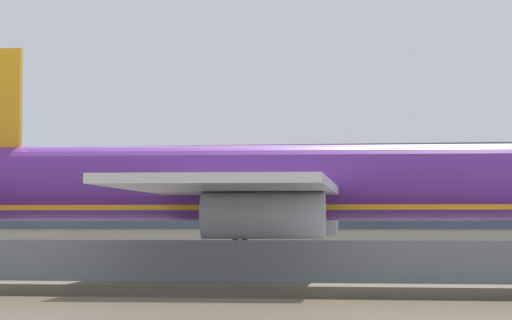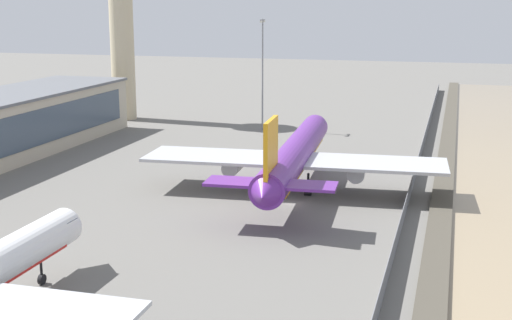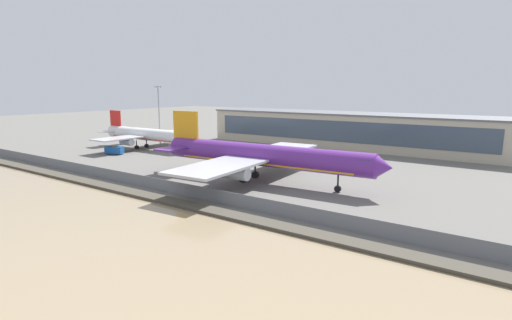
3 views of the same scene
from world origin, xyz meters
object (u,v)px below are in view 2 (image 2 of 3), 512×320
cargo_jet_purple (295,155)px  apron_light_mast_apron_east (262,69)px  baggage_tug (210,158)px  control_tower (120,1)px

cargo_jet_purple → apron_light_mast_apron_east: size_ratio=2.14×
baggage_tug → apron_light_mast_apron_east: size_ratio=0.15×
apron_light_mast_apron_east → baggage_tug: bearing=179.9°
control_tower → apron_light_mast_apron_east: 39.04m
apron_light_mast_apron_east → control_tower: bearing=81.7°
control_tower → apron_light_mast_apron_east: control_tower is taller
baggage_tug → control_tower: bearing=42.0°
baggage_tug → control_tower: control_tower is taller
baggage_tug → control_tower: size_ratio=0.07×
cargo_jet_purple → baggage_tug: cargo_jet_purple is taller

